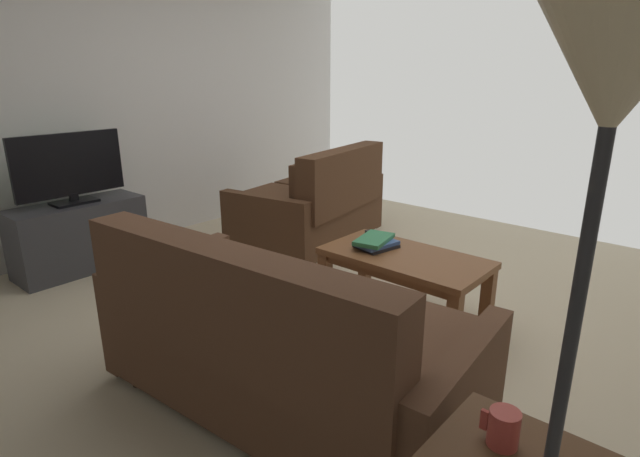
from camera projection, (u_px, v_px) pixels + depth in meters
name	position (u px, v px, depth m)	size (l,w,h in m)	color
ground_plane	(356.00, 313.00, 3.30)	(5.04, 5.29, 0.01)	beige
wall_right	(136.00, 95.00, 4.48)	(0.12, 5.29, 2.64)	silver
sofa_main	(276.00, 340.00, 2.23)	(1.82, 0.98, 0.89)	black
loveseat_near	(315.00, 205.00, 4.49)	(1.07, 1.50, 0.90)	black
coffee_table	(404.00, 266.00, 3.10)	(1.01, 0.53, 0.44)	brown
floor_lamp	(608.00, 126.00, 0.84)	(0.33, 0.33, 1.69)	#262628
tv_stand	(80.00, 237.00, 3.95)	(0.40, 0.98, 0.55)	#38383D
flat_tv	(69.00, 168.00, 3.78)	(0.21, 0.82, 0.54)	black
coffee_mug	(503.00, 428.00, 1.29)	(0.10, 0.08, 0.10)	#B23F38
book_stack	(375.00, 242.00, 3.20)	(0.25, 0.33, 0.07)	black
tv_remote	(374.00, 234.00, 3.44)	(0.17, 0.10, 0.02)	black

